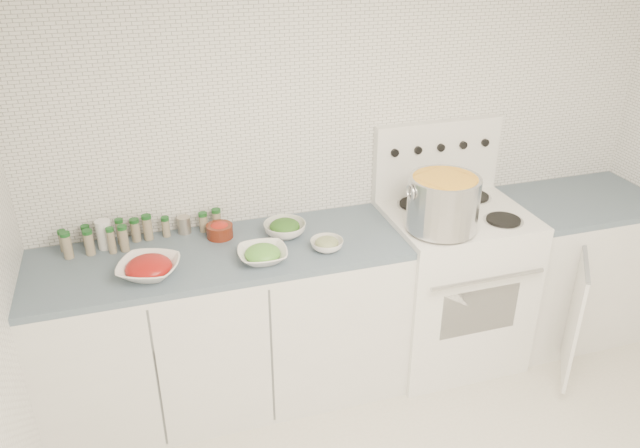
# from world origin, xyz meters

# --- Properties ---
(room_walls) EXTENTS (3.54, 3.04, 2.52)m
(room_walls) POSITION_xyz_m (0.00, 0.00, 1.56)
(room_walls) COLOR white
(room_walls) RESTS_ON ground
(counter_left) EXTENTS (1.85, 0.62, 0.90)m
(counter_left) POSITION_xyz_m (-0.82, 1.19, 0.45)
(counter_left) COLOR white
(counter_left) RESTS_ON ground
(stove) EXTENTS (0.76, 0.70, 1.36)m
(stove) POSITION_xyz_m (0.48, 1.19, 0.50)
(stove) COLOR white
(stove) RESTS_ON ground
(counter_right) EXTENTS (0.89, 0.95, 0.90)m
(counter_right) POSITION_xyz_m (1.30, 1.19, 0.45)
(counter_right) COLOR white
(counter_right) RESTS_ON ground
(stock_pot) EXTENTS (0.38, 0.36, 0.28)m
(stock_pot) POSITION_xyz_m (0.29, 1.02, 1.10)
(stock_pot) COLOR silver
(stock_pot) RESTS_ON stove
(bowl_tomato) EXTENTS (0.36, 0.36, 0.09)m
(bowl_tomato) POSITION_xyz_m (-1.17, 1.07, 0.94)
(bowl_tomato) COLOR white
(bowl_tomato) RESTS_ON counter_left
(bowl_snowpea) EXTENTS (0.25, 0.25, 0.08)m
(bowl_snowpea) POSITION_xyz_m (-0.64, 1.05, 0.93)
(bowl_snowpea) COLOR white
(bowl_snowpea) RESTS_ON counter_left
(bowl_broccoli) EXTENTS (0.28, 0.28, 0.09)m
(bowl_broccoli) POSITION_xyz_m (-0.47, 1.27, 0.94)
(bowl_broccoli) COLOR white
(bowl_broccoli) RESTS_ON counter_left
(bowl_zucchini) EXTENTS (0.19, 0.19, 0.07)m
(bowl_zucchini) POSITION_xyz_m (-0.31, 1.06, 0.93)
(bowl_zucchini) COLOR white
(bowl_zucchini) RESTS_ON counter_left
(bowl_pepper) EXTENTS (0.14, 0.14, 0.08)m
(bowl_pepper) POSITION_xyz_m (-0.80, 1.35, 0.94)
(bowl_pepper) COLOR #5C1E0F
(bowl_pepper) RESTS_ON counter_left
(salt_canister) EXTENTS (0.08, 0.08, 0.15)m
(salt_canister) POSITION_xyz_m (-1.36, 1.40, 0.97)
(salt_canister) COLOR white
(salt_canister) RESTS_ON counter_left
(tin_can) EXTENTS (0.08, 0.08, 0.09)m
(tin_can) POSITION_xyz_m (-0.97, 1.45, 0.95)
(tin_can) COLOR #A69A8D
(tin_can) RESTS_ON counter_left
(spice_cluster) EXTENTS (0.80, 0.16, 0.14)m
(spice_cluster) POSITION_xyz_m (-1.24, 1.40, 0.96)
(spice_cluster) COLOR gray
(spice_cluster) RESTS_ON counter_left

